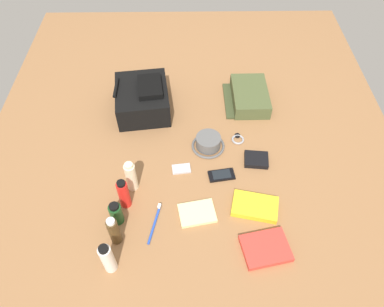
{
  "coord_description": "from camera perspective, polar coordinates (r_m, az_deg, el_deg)",
  "views": [
    {
      "loc": [
        -1.04,
        0.01,
        1.33
      ],
      "look_at": [
        0.0,
        0.0,
        0.04
      ],
      "focal_mm": 33.44,
      "sensor_mm": 36.0,
      "label": 1
    }
  ],
  "objects": [
    {
      "name": "notepad",
      "position": [
        1.52,
        0.82,
        -9.48
      ],
      "size": [
        0.14,
        0.17,
        0.02
      ],
      "primitive_type": "cube",
      "rotation": [
        0.0,
        0.0,
        0.18
      ],
      "color": "beige",
      "rests_on": "ground_plane"
    },
    {
      "name": "backpack",
      "position": [
        1.88,
        -7.85,
        8.69
      ],
      "size": [
        0.34,
        0.3,
        0.17
      ],
      "color": "black",
      "rests_on": "ground_plane"
    },
    {
      "name": "shampoo_bottle",
      "position": [
        1.49,
        -12.01,
        -9.33
      ],
      "size": [
        0.05,
        0.05,
        0.12
      ],
      "color": "#19471E",
      "rests_on": "ground_plane"
    },
    {
      "name": "cell_phone",
      "position": [
        1.63,
        4.72,
        -3.45
      ],
      "size": [
        0.08,
        0.13,
        0.01
      ],
      "color": "black",
      "rests_on": "ground_plane"
    },
    {
      "name": "bucket_hat",
      "position": [
        1.72,
        2.61,
        1.72
      ],
      "size": [
        0.16,
        0.16,
        0.07
      ],
      "color": "#585858",
      "rests_on": "ground_plane"
    },
    {
      "name": "ground_plane",
      "position": [
        1.7,
        0.0,
        -1.1
      ],
      "size": [
        2.64,
        2.02,
        0.02
      ],
      "primitive_type": "cube",
      "color": "#8F633D",
      "rests_on": "ground"
    },
    {
      "name": "media_player",
      "position": [
        1.65,
        -1.69,
        -2.46
      ],
      "size": [
        0.06,
        0.09,
        0.01
      ],
      "color": "#B7B7BC",
      "rests_on": "ground_plane"
    },
    {
      "name": "toothbrush",
      "position": [
        1.51,
        -5.88,
        -10.66
      ],
      "size": [
        0.18,
        0.05,
        0.02
      ],
      "color": "blue",
      "rests_on": "ground_plane"
    },
    {
      "name": "paperback_novel",
      "position": [
        1.47,
        11.65,
        -14.61
      ],
      "size": [
        0.17,
        0.2,
        0.03
      ],
      "color": "red",
      "rests_on": "ground_plane"
    },
    {
      "name": "cologne_bottle",
      "position": [
        1.43,
        -12.34,
        -11.97
      ],
      "size": [
        0.04,
        0.04,
        0.16
      ],
      "color": "#473319",
      "rests_on": "ground_plane"
    },
    {
      "name": "sunscreen_spray",
      "position": [
        1.51,
        -10.82,
        -6.35
      ],
      "size": [
        0.05,
        0.05,
        0.16
      ],
      "color": "red",
      "rests_on": "ground_plane"
    },
    {
      "name": "lotion_bottle",
      "position": [
        1.55,
        -9.7,
        -3.62
      ],
      "size": [
        0.05,
        0.05,
        0.16
      ],
      "color": "beige",
      "rests_on": "ground_plane"
    },
    {
      "name": "wristwatch",
      "position": [
        1.77,
        7.31,
        2.32
      ],
      "size": [
        0.07,
        0.06,
        0.01
      ],
      "color": "#99999E",
      "rests_on": "ground_plane"
    },
    {
      "name": "travel_guidebook",
      "position": [
        1.55,
        9.99,
        -8.34
      ],
      "size": [
        0.16,
        0.21,
        0.03
      ],
      "color": "yellow",
      "rests_on": "ground_plane"
    },
    {
      "name": "wallet",
      "position": [
        1.7,
        10.21,
        -0.97
      ],
      "size": [
        0.1,
        0.12,
        0.02
      ],
      "primitive_type": "cube",
      "rotation": [
        0.0,
        0.0,
        -0.11
      ],
      "color": "black",
      "rests_on": "ground_plane"
    },
    {
      "name": "toothpaste_tube",
      "position": [
        1.38,
        -13.31,
        -15.96
      ],
      "size": [
        0.05,
        0.05,
        0.17
      ],
      "color": "white",
      "rests_on": "ground_plane"
    },
    {
      "name": "toiletry_pouch",
      "position": [
        1.96,
        9.05,
        9.0
      ],
      "size": [
        0.29,
        0.23,
        0.08
      ],
      "color": "#47512D",
      "rests_on": "ground_plane"
    }
  ]
}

